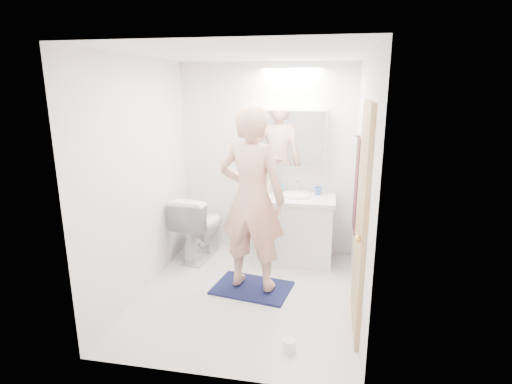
% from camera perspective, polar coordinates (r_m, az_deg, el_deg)
% --- Properties ---
extents(floor, '(2.50, 2.50, 0.00)m').
position_cam_1_polar(floor, '(4.35, -1.30, -14.30)').
color(floor, silver).
rests_on(floor, ground).
extents(ceiling, '(2.50, 2.50, 0.00)m').
position_cam_1_polar(ceiling, '(3.81, -1.52, 19.05)').
color(ceiling, white).
rests_on(ceiling, floor).
extents(wall_back, '(2.50, 0.00, 2.50)m').
position_cam_1_polar(wall_back, '(5.12, 1.53, 4.47)').
color(wall_back, white).
rests_on(wall_back, floor).
extents(wall_front, '(2.50, 0.00, 2.50)m').
position_cam_1_polar(wall_front, '(2.75, -6.85, -4.79)').
color(wall_front, white).
rests_on(wall_front, floor).
extents(wall_left, '(0.00, 2.50, 2.50)m').
position_cam_1_polar(wall_left, '(4.28, -15.98, 1.83)').
color(wall_left, white).
rests_on(wall_left, floor).
extents(wall_right, '(0.00, 2.50, 2.50)m').
position_cam_1_polar(wall_right, '(3.84, 14.86, 0.48)').
color(wall_right, white).
rests_on(wall_right, floor).
extents(vanity_cabinet, '(0.90, 0.55, 0.78)m').
position_cam_1_polar(vanity_cabinet, '(5.01, 5.53, -5.44)').
color(vanity_cabinet, white).
rests_on(vanity_cabinet, floor).
extents(countertop, '(0.95, 0.58, 0.04)m').
position_cam_1_polar(countertop, '(4.88, 5.64, -0.92)').
color(countertop, white).
rests_on(countertop, vanity_cabinet).
extents(sink_basin, '(0.36, 0.36, 0.03)m').
position_cam_1_polar(sink_basin, '(4.90, 5.69, -0.44)').
color(sink_basin, white).
rests_on(sink_basin, countertop).
extents(faucet, '(0.02, 0.02, 0.16)m').
position_cam_1_polar(faucet, '(5.07, 5.90, 0.83)').
color(faucet, silver).
rests_on(faucet, countertop).
extents(medicine_cabinet, '(0.88, 0.14, 0.70)m').
position_cam_1_polar(medicine_cabinet, '(4.96, 4.87, 7.60)').
color(medicine_cabinet, white).
rests_on(medicine_cabinet, wall_back).
extents(mirror_panel, '(0.84, 0.01, 0.66)m').
position_cam_1_polar(mirror_panel, '(4.88, 4.78, 7.49)').
color(mirror_panel, silver).
rests_on(mirror_panel, medicine_cabinet).
extents(toilet, '(0.56, 0.86, 0.82)m').
position_cam_1_polar(toilet, '(5.13, -7.96, -4.78)').
color(toilet, white).
rests_on(toilet, floor).
extents(bath_rug, '(0.88, 0.67, 0.02)m').
position_cam_1_polar(bath_rug, '(4.45, -0.56, -13.41)').
color(bath_rug, '#13193E').
rests_on(bath_rug, floor).
extents(person, '(0.76, 0.57, 1.91)m').
position_cam_1_polar(person, '(4.08, -0.59, -1.03)').
color(person, '#DC9C84').
rests_on(person, bath_rug).
extents(door, '(0.04, 0.80, 2.00)m').
position_cam_1_polar(door, '(3.56, 14.69, -4.00)').
color(door, tan).
rests_on(door, wall_right).
extents(door_knob, '(0.06, 0.06, 0.06)m').
position_cam_1_polar(door_knob, '(3.29, 14.26, -6.45)').
color(door_knob, gold).
rests_on(door_knob, door).
extents(towel, '(0.02, 0.42, 1.00)m').
position_cam_1_polar(towel, '(4.40, 14.03, 0.98)').
color(towel, black).
rests_on(towel, wall_right).
extents(towel_hook, '(0.07, 0.02, 0.02)m').
position_cam_1_polar(towel_hook, '(4.31, 14.29, 7.72)').
color(towel_hook, silver).
rests_on(towel_hook, wall_right).
extents(soap_bottle_a, '(0.10, 0.10, 0.21)m').
position_cam_1_polar(soap_bottle_a, '(5.04, 1.77, 1.08)').
color(soap_bottle_a, '#D3C289').
rests_on(soap_bottle_a, countertop).
extents(soap_bottle_b, '(0.10, 0.10, 0.16)m').
position_cam_1_polar(soap_bottle_b, '(5.05, 3.40, 0.85)').
color(soap_bottle_b, '#5490B4').
rests_on(soap_bottle_b, countertop).
extents(toothbrush_cup, '(0.13, 0.13, 0.09)m').
position_cam_1_polar(toothbrush_cup, '(5.01, 8.75, 0.15)').
color(toothbrush_cup, '#435EC9').
rests_on(toothbrush_cup, countertop).
extents(toilet_paper_roll, '(0.11, 0.11, 0.10)m').
position_cam_1_polar(toilet_paper_roll, '(3.56, 4.69, -20.79)').
color(toilet_paper_roll, white).
rests_on(toilet_paper_roll, floor).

